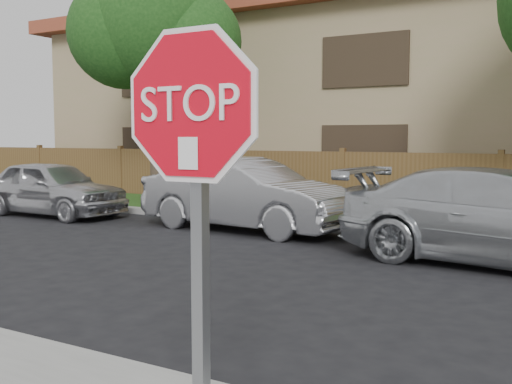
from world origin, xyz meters
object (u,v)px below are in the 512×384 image
Objects in this scene: sedan_far_left at (52,188)px; sedan_right at (506,217)px; stop_sign at (194,174)px; sedan_left at (246,194)px.

sedan_right is (10.80, -0.54, 0.05)m from sedan_far_left.
sedan_right reaches higher than sedan_far_left.
stop_sign reaches higher than sedan_right.
sedan_far_left is 10.81m from sedan_right.
stop_sign is 13.28m from sedan_far_left.
sedan_far_left is at bearing 141.84° from stop_sign.
sedan_right is at bearing -94.72° from sedan_left.
sedan_far_left is at bearing 92.09° from sedan_right.
stop_sign is at bearing -127.45° from sedan_far_left.
stop_sign is at bearing -144.75° from sedan_left.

